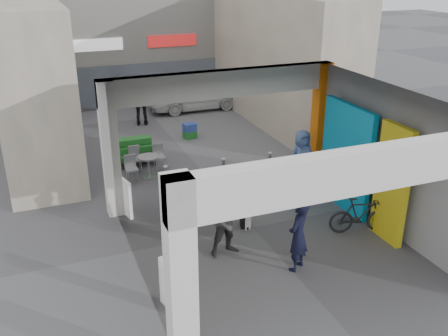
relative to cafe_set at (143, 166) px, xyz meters
name	(u,v)px	position (x,y,z in m)	size (l,w,h in m)	color
ground	(253,227)	(1.75, -4.22, -0.29)	(90.00, 90.00, 0.00)	#545459
arcade_canopy	(293,148)	(2.29, -5.04, 2.01)	(6.40, 6.45, 6.40)	silver
far_building	(127,10)	(1.75, 9.77, 3.70)	(18.00, 4.08, 8.00)	silver
plaza_bldg_left	(33,79)	(-2.75, 3.28, 2.21)	(2.00, 9.00, 5.00)	beige
plaza_bldg_right	(279,60)	(6.25, 3.28, 2.21)	(2.00, 9.00, 5.00)	beige
bollard_left	(166,183)	(0.22, -1.88, 0.19)	(0.09, 0.09, 0.96)	#919399
bollard_center	(223,175)	(1.88, -1.91, 0.18)	(0.09, 0.09, 0.94)	#919399
bollard_right	(269,168)	(3.31, -1.94, 0.18)	(0.09, 0.09, 0.93)	#919399
advert_board_near	(169,286)	(-0.99, -6.45, 0.22)	(0.22, 0.55, 1.00)	white
advert_board_far	(126,198)	(-0.99, -2.46, 0.22)	(0.21, 0.55, 1.00)	white
cafe_set	(143,166)	(0.00, 0.00, 0.00)	(1.35, 1.09, 0.82)	#A8A8AD
produce_stand	(136,154)	(-0.02, 0.91, 0.05)	(1.28, 0.69, 0.84)	black
crate_stack	(190,131)	(2.37, 2.72, -0.01)	(0.48, 0.39, 0.56)	#1B6121
border_collie	(246,219)	(1.59, -4.17, -0.05)	(0.22, 0.43, 0.59)	black
man_with_dog	(298,236)	(1.88, -6.16, 0.51)	(0.58, 0.38, 1.60)	black
man_back_turned	(229,220)	(0.76, -5.07, 0.55)	(0.81, 0.63, 1.67)	#39393B
man_elderly	(301,158)	(4.08, -2.43, 0.55)	(0.82, 0.53, 1.68)	#5E79B6
man_crates	(141,101)	(1.11, 4.95, 0.70)	(1.16, 0.48, 1.98)	black
bicycle_front	(319,185)	(3.97, -3.60, 0.22)	(0.67, 1.92, 1.01)	black
bicycle_rear	(361,215)	(4.05, -5.36, 0.17)	(0.43, 1.53, 0.92)	black
white_van	(194,95)	(3.71, 6.29, 0.38)	(1.58, 3.93, 1.34)	silver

